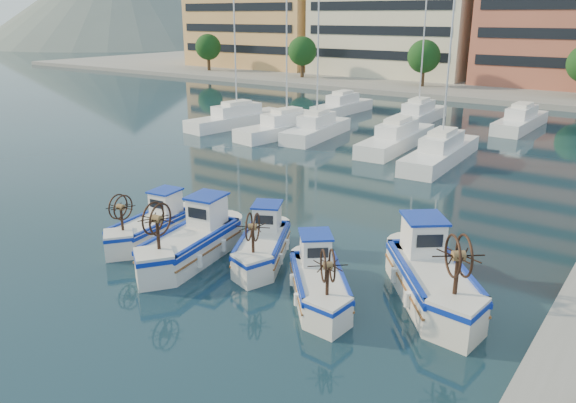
# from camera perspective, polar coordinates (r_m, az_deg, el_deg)

# --- Properties ---
(ground) EXTENTS (300.00, 300.00, 0.00)m
(ground) POSITION_cam_1_polar(r_m,az_deg,el_deg) (21.30, -8.61, -6.92)
(ground) COLOR #1A3444
(ground) RESTS_ON ground
(hill_west) EXTENTS (180.00, 180.00, 60.00)m
(hill_west) POSITION_cam_1_polar(r_m,az_deg,el_deg) (197.41, -16.10, 15.14)
(hill_west) COLOR slate
(hill_west) RESTS_ON ground
(yacht_marina) EXTENTS (39.94, 24.20, 11.50)m
(yacht_marina) POSITION_cam_1_polar(r_m,az_deg,el_deg) (45.24, 13.22, 7.11)
(yacht_marina) COLOR white
(yacht_marina) RESTS_ON ground
(fishing_boat_a) EXTENTS (2.08, 4.05, 2.47)m
(fishing_boat_a) POSITION_cam_1_polar(r_m,az_deg,el_deg) (24.27, -13.59, -2.27)
(fishing_boat_a) COLOR silver
(fishing_boat_a) RESTS_ON ground
(fishing_boat_b) EXTENTS (2.61, 4.78, 2.90)m
(fishing_boat_b) POSITION_cam_1_polar(r_m,az_deg,el_deg) (22.03, -9.68, -3.82)
(fishing_boat_b) COLOR silver
(fishing_boat_b) RESTS_ON ground
(fishing_boat_c) EXTENTS (3.16, 4.13, 2.49)m
(fishing_boat_c) POSITION_cam_1_polar(r_m,az_deg,el_deg) (21.75, -2.57, -4.18)
(fishing_boat_c) COLOR silver
(fishing_boat_c) RESTS_ON ground
(fishing_boat_d) EXTENTS (3.69, 3.92, 2.47)m
(fishing_boat_d) POSITION_cam_1_polar(r_m,az_deg,el_deg) (18.88, 3.16, -7.88)
(fishing_boat_d) COLOR silver
(fishing_boat_d) RESTS_ON ground
(fishing_boat_e) EXTENTS (4.59, 4.98, 3.12)m
(fishing_boat_e) POSITION_cam_1_polar(r_m,az_deg,el_deg) (19.38, 14.35, -7.17)
(fishing_boat_e) COLOR silver
(fishing_boat_e) RESTS_ON ground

